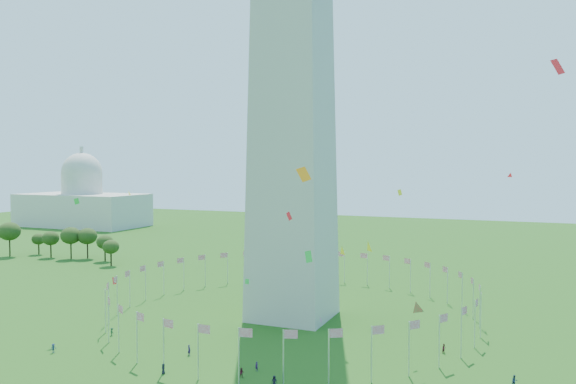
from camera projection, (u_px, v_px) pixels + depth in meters
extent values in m
cylinder|color=silver|center=(481.00, 315.00, 110.44)|extent=(0.24, 0.24, 9.00)
cylinder|color=silver|center=(480.00, 307.00, 117.09)|extent=(0.24, 0.24, 9.00)
cylinder|color=silver|center=(473.00, 299.00, 123.99)|extent=(0.24, 0.24, 9.00)
cylinder|color=silver|center=(462.00, 292.00, 130.95)|extent=(0.24, 0.24, 9.00)
cylinder|color=silver|center=(447.00, 286.00, 137.75)|extent=(0.24, 0.24, 9.00)
cylinder|color=silver|center=(430.00, 280.00, 144.18)|extent=(0.24, 0.24, 9.00)
cylinder|color=silver|center=(410.00, 276.00, 150.06)|extent=(0.24, 0.24, 9.00)
cylinder|color=silver|center=(389.00, 272.00, 155.20)|extent=(0.24, 0.24, 9.00)
cylinder|color=silver|center=(367.00, 269.00, 159.44)|extent=(0.24, 0.24, 9.00)
cylinder|color=silver|center=(344.00, 267.00, 162.66)|extent=(0.24, 0.24, 9.00)
cylinder|color=silver|center=(321.00, 266.00, 164.76)|extent=(0.24, 0.24, 9.00)
cylinder|color=silver|center=(298.00, 265.00, 165.67)|extent=(0.24, 0.24, 9.00)
cylinder|color=silver|center=(274.00, 265.00, 165.37)|extent=(0.24, 0.24, 9.00)
cylinder|color=silver|center=(251.00, 266.00, 163.87)|extent=(0.24, 0.24, 9.00)
cylinder|color=silver|center=(228.00, 268.00, 161.21)|extent=(0.24, 0.24, 9.00)
cylinder|color=silver|center=(205.00, 271.00, 157.47)|extent=(0.24, 0.24, 9.00)
cylinder|color=silver|center=(184.00, 274.00, 152.77)|extent=(0.24, 0.24, 9.00)
cylinder|color=silver|center=(164.00, 278.00, 147.25)|extent=(0.24, 0.24, 9.00)
cylinder|color=silver|center=(146.00, 283.00, 141.07)|extent=(0.24, 0.24, 9.00)
cylinder|color=silver|center=(130.00, 289.00, 134.43)|extent=(0.24, 0.24, 9.00)
cylinder|color=silver|center=(117.00, 295.00, 127.53)|extent=(0.24, 0.24, 9.00)
cylinder|color=silver|center=(109.00, 303.00, 120.57)|extent=(0.24, 0.24, 9.00)
cylinder|color=silver|center=(105.00, 311.00, 113.77)|extent=(0.24, 0.24, 9.00)
cylinder|color=silver|center=(108.00, 320.00, 107.33)|extent=(0.24, 0.24, 9.00)
cylinder|color=silver|center=(119.00, 329.00, 101.45)|extent=(0.24, 0.24, 9.00)
cylinder|color=silver|center=(137.00, 337.00, 96.32)|extent=(0.24, 0.24, 9.00)
cylinder|color=silver|center=(164.00, 345.00, 92.07)|extent=(0.24, 0.24, 9.00)
cylinder|color=silver|center=(198.00, 352.00, 88.85)|extent=(0.24, 0.24, 9.00)
cylinder|color=silver|center=(239.00, 356.00, 86.76)|extent=(0.24, 0.24, 9.00)
cylinder|color=silver|center=(283.00, 358.00, 85.84)|extent=(0.24, 0.24, 9.00)
cylinder|color=silver|center=(329.00, 358.00, 86.14)|extent=(0.24, 0.24, 9.00)
cylinder|color=silver|center=(372.00, 354.00, 87.65)|extent=(0.24, 0.24, 9.00)
cylinder|color=silver|center=(409.00, 349.00, 90.31)|extent=(0.24, 0.24, 9.00)
cylinder|color=silver|center=(439.00, 342.00, 94.04)|extent=(0.24, 0.24, 9.00)
cylinder|color=silver|center=(461.00, 333.00, 98.75)|extent=(0.24, 0.24, 9.00)
cylinder|color=silver|center=(475.00, 324.00, 104.27)|extent=(0.24, 0.24, 9.00)
imported|color=#183E25|center=(112.00, 332.00, 112.15)|extent=(1.16, 0.92, 1.57)
imported|color=black|center=(163.00, 369.00, 91.57)|extent=(0.97, 0.98, 1.68)
imported|color=#331745|center=(257.00, 366.00, 92.78)|extent=(0.64, 0.49, 1.58)
imported|color=#202E4C|center=(53.00, 348.00, 101.89)|extent=(1.08, 1.23, 1.66)
imported|color=black|center=(274.00, 382.00, 85.97)|extent=(1.09, 1.03, 1.84)
imported|color=#202D4B|center=(515.00, 381.00, 86.13)|extent=(1.14, 1.08, 1.87)
imported|color=#55131F|center=(444.00, 349.00, 101.65)|extent=(1.01, 1.04, 1.68)
imported|color=#51121E|center=(242.00, 373.00, 89.86)|extent=(1.02, 0.97, 1.65)
imported|color=#311848|center=(189.00, 350.00, 100.51)|extent=(0.82, 0.71, 1.91)
plane|color=yellow|center=(369.00, 248.00, 89.31)|extent=(1.16, 2.04, 2.30)
plane|color=red|center=(558.00, 67.00, 56.70)|extent=(1.34, 2.04, 1.92)
plane|color=green|center=(77.00, 201.00, 116.07)|extent=(0.18, 1.50, 1.50)
plane|color=yellow|center=(129.00, 193.00, 159.56)|extent=(1.11, 1.46, 1.63)
plane|color=green|center=(247.00, 281.00, 116.92)|extent=(1.20, 0.68, 1.25)
plane|color=red|center=(289.00, 216.00, 99.27)|extent=(1.78, 0.56, 1.69)
plane|color=yellow|center=(400.00, 192.00, 106.29)|extent=(0.23, 1.35, 1.36)
plane|color=#CC2699|center=(321.00, 320.00, 105.31)|extent=(0.77, 1.30, 1.35)
plane|color=green|center=(309.00, 257.00, 93.41)|extent=(1.61, 1.58, 1.97)
plane|color=red|center=(115.00, 281.00, 141.21)|extent=(1.59, 1.50, 1.84)
plane|color=red|center=(510.00, 176.00, 101.63)|extent=(0.98, 0.79, 0.92)
plane|color=orange|center=(418.00, 309.00, 91.44)|extent=(2.01, 2.02, 1.85)
plane|color=yellow|center=(343.00, 252.00, 105.41)|extent=(1.47, 1.74, 2.25)
plane|color=orange|center=(304.00, 174.00, 56.33)|extent=(1.27, 1.88, 1.67)
ellipsoid|color=#33511B|center=(10.00, 240.00, 209.34)|extent=(8.04, 8.04, 12.56)
ellipsoid|color=#33511B|center=(39.00, 244.00, 214.03)|extent=(5.03, 5.03, 7.87)
ellipsoid|color=#33511B|center=(51.00, 245.00, 206.93)|extent=(6.10, 6.10, 9.53)
ellipsoid|color=#33511B|center=(71.00, 243.00, 203.92)|extent=(7.25, 7.25, 11.33)
ellipsoid|color=#33511B|center=(87.00, 244.00, 204.53)|extent=(7.01, 7.01, 10.96)
ellipsoid|color=#33511B|center=(105.00, 248.00, 198.77)|extent=(5.85, 5.85, 9.14)
ellipsoid|color=#33511B|center=(111.00, 253.00, 189.57)|extent=(5.56, 5.56, 8.68)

